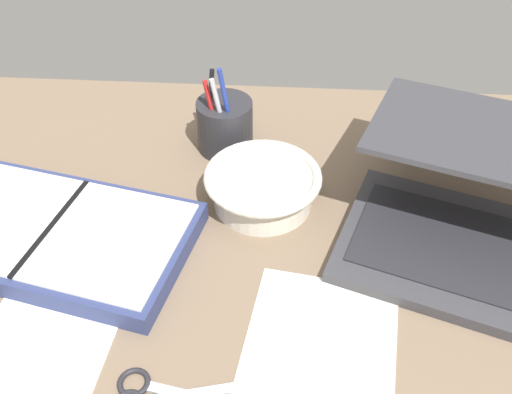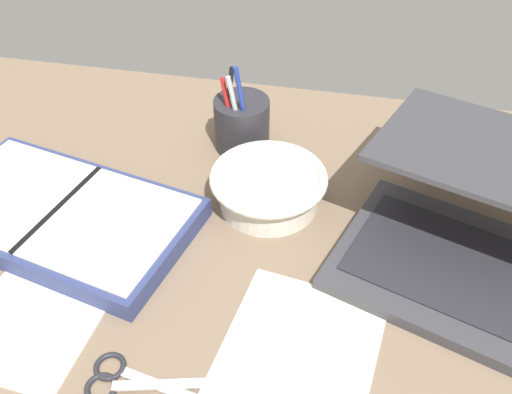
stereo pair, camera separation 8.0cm
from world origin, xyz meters
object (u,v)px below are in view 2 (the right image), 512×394
at_px(laptop, 470,230).
at_px(scissors, 120,379).
at_px(bowl, 268,187).
at_px(planner, 61,216).
at_px(pen_cup, 242,123).

height_order(laptop, scissors, laptop).
relative_size(bowl, planner, 0.42).
xyz_separation_m(bowl, pen_cup, (-0.07, 0.14, 0.01)).
relative_size(laptop, pen_cup, 2.54).
bearing_deg(scissors, pen_cup, 83.60).
bearing_deg(planner, bowl, 32.68).
height_order(laptop, pen_cup, pen_cup).
xyz_separation_m(pen_cup, planner, (-0.22, -0.25, -0.03)).
xyz_separation_m(laptop, scissors, (-0.40, -0.28, -0.05)).
height_order(bowl, pen_cup, pen_cup).
bearing_deg(bowl, pen_cup, 117.71).
bearing_deg(scissors, planner, 126.61).
height_order(bowl, planner, bowl).
distance_m(laptop, scissors, 0.49).
height_order(pen_cup, planner, pen_cup).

